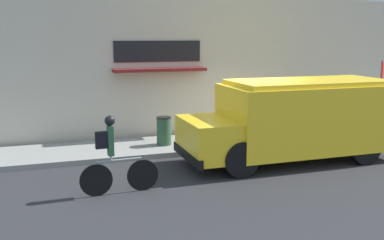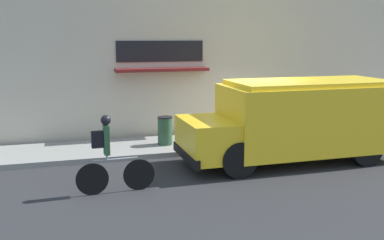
% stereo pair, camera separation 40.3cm
% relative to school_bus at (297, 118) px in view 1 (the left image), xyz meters
% --- Properties ---
extents(ground_plane, '(70.00, 70.00, 0.00)m').
position_rel_school_bus_xyz_m(ground_plane, '(-0.85, 1.33, -1.19)').
color(ground_plane, '#2B2B2D').
extents(sidewalk, '(28.00, 2.23, 0.14)m').
position_rel_school_bus_xyz_m(sidewalk, '(-0.85, 2.44, -1.12)').
color(sidewalk, gray).
rests_on(sidewalk, ground_plane).
extents(storefront, '(17.55, 0.75, 4.73)m').
position_rel_school_bus_xyz_m(storefront, '(-0.89, 3.85, 1.18)').
color(storefront, beige).
rests_on(storefront, ground_plane).
extents(school_bus, '(5.95, 2.65, 2.24)m').
position_rel_school_bus_xyz_m(school_bus, '(0.00, 0.00, 0.00)').
color(school_bus, yellow).
rests_on(school_bus, ground_plane).
extents(cyclist, '(1.75, 0.22, 1.76)m').
position_rel_school_bus_xyz_m(cyclist, '(-5.22, -1.16, -0.35)').
color(cyclist, black).
rests_on(cyclist, ground_plane).
extents(stop_sign_post, '(0.45, 0.45, 2.45)m').
position_rel_school_bus_xyz_m(stop_sign_post, '(4.48, 1.99, 0.59)').
color(stop_sign_post, slate).
rests_on(stop_sign_post, sidewalk).
extents(trash_bin, '(0.45, 0.45, 0.87)m').
position_rel_school_bus_xyz_m(trash_bin, '(-3.19, 2.33, -0.61)').
color(trash_bin, '#2D5138').
rests_on(trash_bin, sidewalk).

